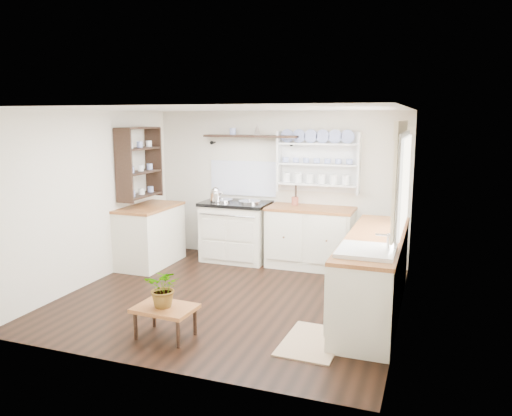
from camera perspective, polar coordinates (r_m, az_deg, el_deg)
The scene contains 19 objects.
floor at distance 6.30m, azimuth -2.78°, elevation -10.15°, with size 4.00×3.80×0.01m, color black.
wall_back at distance 7.76m, azimuth 2.54°, elevation 2.51°, with size 4.00×0.02×2.30m, color beige.
wall_right at distance 5.55m, azimuth 16.54°, elevation -1.03°, with size 0.02×3.80×2.30m, color beige.
wall_left at distance 7.01m, azimuth -18.15°, elevation 1.16°, with size 0.02×3.80×2.30m, color beige.
ceiling at distance 5.91m, azimuth -2.98°, elevation 11.25°, with size 4.00×3.80×0.01m, color white.
window at distance 5.64m, azimuth 16.33°, elevation 3.42°, with size 0.08×1.55×1.22m.
aga_cooker at distance 7.77m, azimuth -2.31°, elevation -2.58°, with size 1.03×0.72×0.95m.
back_cabinets at distance 7.45m, azimuth 6.22°, elevation -3.27°, with size 1.27×0.63×0.90m.
right_cabinets at distance 5.84m, azimuth 13.30°, elevation -7.32°, with size 0.62×2.43×0.90m.
belfast_sink at distance 5.03m, azimuth 12.45°, elevation -6.11°, with size 0.55×0.60×0.45m.
left_cabinets at distance 7.69m, azimuth -11.99°, elevation -3.01°, with size 0.62×1.13×0.90m.
plate_rack at distance 7.52m, azimuth 7.23°, elevation 5.30°, with size 1.20×0.22×0.90m.
high_shelf at distance 7.71m, azimuth -0.56°, elevation 8.13°, with size 1.50×0.29×0.16m.
left_shelving at distance 7.59m, azimuth -13.20°, elevation 5.12°, with size 0.28×0.80×1.05m, color black.
kettle at distance 7.67m, azimuth -4.62°, elevation 1.55°, with size 0.18×0.18×0.22m, color silver, non-canonical shape.
utensil_crock at distance 7.49m, azimuth 4.48°, elevation 0.81°, with size 0.10×0.10×0.12m, color #994B38.
center_table at distance 5.22m, azimuth -10.35°, elevation -11.47°, with size 0.62×0.46×0.32m.
potted_plant at distance 5.13m, azimuth -10.43°, elevation -8.93°, with size 0.36×0.31×0.40m, color #3F7233.
floor_rug at distance 5.15m, azimuth 6.41°, elevation -14.94°, with size 0.55×0.85×0.02m, color #8E7252.
Camera 1 is at (2.28, -5.45, 2.20)m, focal length 35.00 mm.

